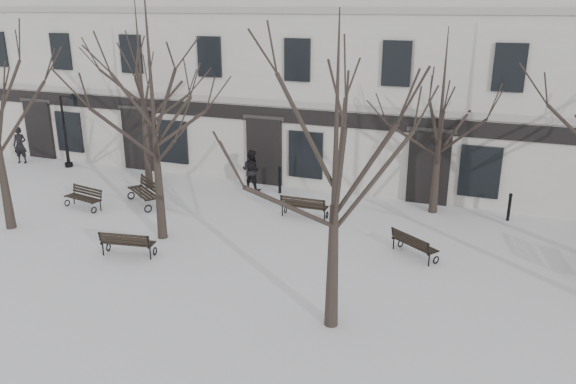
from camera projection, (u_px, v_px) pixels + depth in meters
The scene contains 16 objects.
ground at pixel (266, 273), 16.54m from camera, with size 100.00×100.00×0.00m, color silver.
building at pixel (375, 50), 26.25m from camera, with size 40.40×10.20×11.40m.
tree_1 at pixel (151, 83), 17.40m from camera, with size 5.82×5.82×8.32m.
tree_2 at pixel (336, 140), 12.38m from camera, with size 5.23×5.23×7.46m.
tree_4 at pixel (141, 73), 22.72m from camera, with size 5.46×5.46×7.80m.
tree_5 at pixel (442, 101), 20.04m from camera, with size 4.77×4.77×6.81m.
bench_0 at pixel (84, 197), 21.68m from camera, with size 1.70×0.87×0.82m.
bench_1 at pixel (127, 242), 17.50m from camera, with size 1.75×0.89×0.85m.
bench_2 at pixel (414, 244), 17.46m from camera, with size 1.61×1.36×0.80m.
bench_3 at pixel (145, 191), 22.03m from camera, with size 2.00×1.69×1.00m.
bench_4 at pixel (304, 206), 20.66m from camera, with size 1.74×0.66×0.87m.
lamp_post at pixel (68, 125), 26.62m from camera, with size 1.13×0.42×3.61m.
bollard_a at pixel (280, 179), 23.34m from camera, with size 0.15×0.15×1.16m.
bollard_b at pixel (509, 206), 20.38m from camera, with size 0.14×0.14×1.05m.
pedestrian_a at pixel (23, 163), 28.03m from camera, with size 0.66×0.44×1.82m, color black.
pedestrian_b at pixel (252, 190), 23.94m from camera, with size 0.86×0.67×1.76m, color black.
Camera 1 is at (6.00, -13.69, 7.50)m, focal length 35.00 mm.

